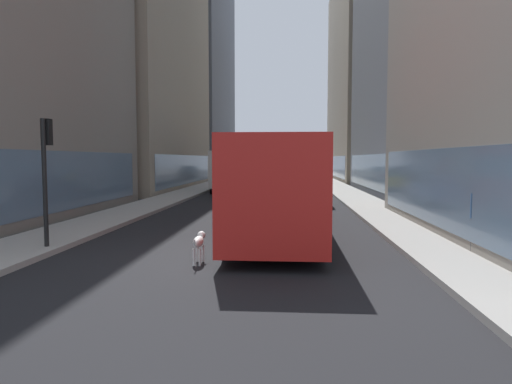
{
  "coord_description": "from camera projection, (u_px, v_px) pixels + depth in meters",
  "views": [
    {
      "loc": [
        1.56,
        -11.49,
        2.48
      ],
      "look_at": [
        0.48,
        3.36,
        1.4
      ],
      "focal_mm": 31.92,
      "sensor_mm": 36.0,
      "label": 1
    }
  ],
  "objects": [
    {
      "name": "car_silver_sedan",
      "position": [
        300.0,
        173.0,
        52.13
      ],
      "size": [
        1.71,
        4.25,
        1.62
      ],
      "color": "#B7BABF",
      "rests_on": "ground"
    },
    {
      "name": "car_red_coupe",
      "position": [
        286.0,
        175.0,
        46.32
      ],
      "size": [
        1.85,
        4.49,
        1.62
      ],
      "color": "red",
      "rests_on": "ground"
    },
    {
      "name": "pedestrian_with_handbag",
      "position": [
        478.0,
        217.0,
        11.45
      ],
      "size": [
        0.45,
        0.34,
        1.69
      ],
      "color": "#1E1E2D",
      "rests_on": "sidewalk_right"
    },
    {
      "name": "car_blue_hatchback",
      "position": [
        312.0,
        189.0,
        24.83
      ],
      "size": [
        1.71,
        4.09,
        1.62
      ],
      "color": "#4C6BB7",
      "rests_on": "ground"
    },
    {
      "name": "building_left_mid",
      "position": [
        129.0,
        16.0,
        38.05
      ],
      "size": [
        9.75,
        21.2,
        28.9
      ],
      "color": "#A0937F",
      "rests_on": "ground"
    },
    {
      "name": "car_black_suv",
      "position": [
        244.0,
        186.0,
        27.75
      ],
      "size": [
        1.78,
        4.28,
        1.62
      ],
      "color": "black",
      "rests_on": "ground"
    },
    {
      "name": "dalmatian_dog",
      "position": [
        199.0,
        242.0,
        10.82
      ],
      "size": [
        0.22,
        0.96,
        0.72
      ],
      "color": "white",
      "rests_on": "ground"
    },
    {
      "name": "car_yellow_taxi",
      "position": [
        304.0,
        179.0,
        37.28
      ],
      "size": [
        1.86,
        4.26,
        1.62
      ],
      "color": "yellow",
      "rests_on": "ground"
    },
    {
      "name": "ground_plane",
      "position": [
        274.0,
        183.0,
        46.54
      ],
      "size": [
        120.0,
        120.0,
        0.0
      ],
      "primitive_type": "plane",
      "color": "black"
    },
    {
      "name": "building_left_far",
      "position": [
        188.0,
        39.0,
        60.26
      ],
      "size": [
        9.92,
        21.15,
        36.63
      ],
      "color": "slate",
      "rests_on": "ground"
    },
    {
      "name": "sidewalk_right",
      "position": [
        330.0,
        183.0,
        46.12
      ],
      "size": [
        2.4,
        110.0,
        0.15
      ],
      "primitive_type": "cube",
      "color": "gray",
      "rests_on": "ground"
    },
    {
      "name": "transit_bus",
      "position": [
        278.0,
        180.0,
        15.34
      ],
      "size": [
        2.78,
        11.53,
        3.05
      ],
      "color": "red",
      "rests_on": "ground"
    },
    {
      "name": "sidewalk_left",
      "position": [
        219.0,
        182.0,
        46.95
      ],
      "size": [
        2.4,
        110.0,
        0.15
      ],
      "primitive_type": "cube",
      "color": "#9E9991",
      "rests_on": "ground"
    },
    {
      "name": "car_grey_wagon",
      "position": [
        255.0,
        172.0,
        57.73
      ],
      "size": [
        1.9,
        4.3,
        1.62
      ],
      "color": "slate",
      "rests_on": "ground"
    },
    {
      "name": "traffic_light_near",
      "position": [
        46.0,
        161.0,
        12.08
      ],
      "size": [
        0.24,
        0.4,
        3.4
      ],
      "color": "black",
      "rests_on": "sidewalk_left"
    },
    {
      "name": "building_right_far",
      "position": [
        376.0,
        76.0,
        54.21
      ],
      "size": [
        9.62,
        23.32,
        24.72
      ],
      "color": "#A0937F",
      "rests_on": "ground"
    },
    {
      "name": "box_truck",
      "position": [
        231.0,
        170.0,
        34.41
      ],
      "size": [
        2.3,
        7.5,
        3.05
      ],
      "color": "#A51919",
      "rests_on": "ground"
    }
  ]
}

